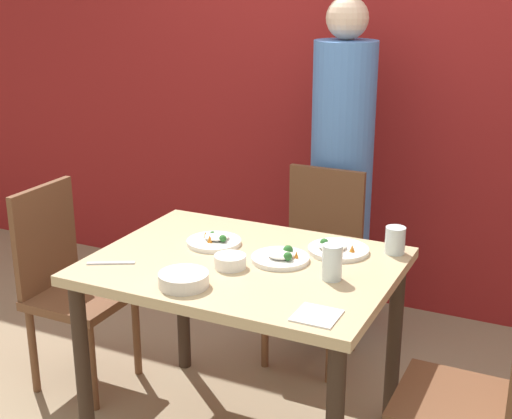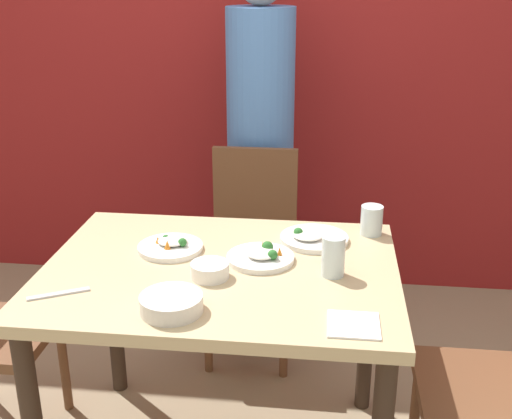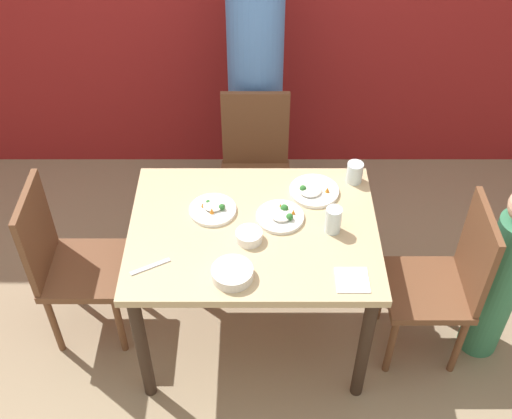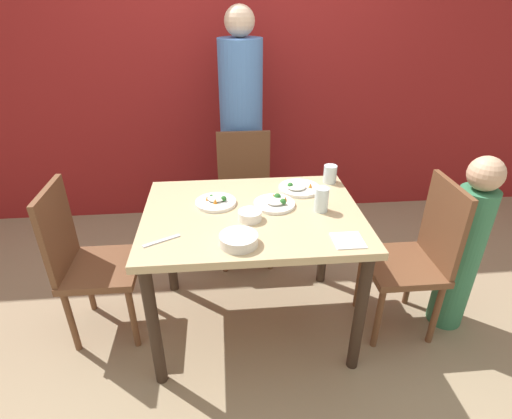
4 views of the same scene
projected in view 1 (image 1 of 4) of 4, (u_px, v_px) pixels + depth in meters
The scene contains 15 objects.
wall_back at pixel (368, 66), 3.82m from camera, with size 10.00×0.06×2.70m.
dining_table at pixel (244, 286), 2.74m from camera, with size 1.14×0.86×0.77m.
chair_adult_spot at pixel (317, 260), 3.45m from camera, with size 0.40×0.40×0.93m.
chair_child_spot at pixel (480, 392), 2.35m from camera, with size 0.40×0.40×0.93m.
chair_empty_left at pixel (68, 281), 3.21m from camera, with size 0.40×0.40×0.93m.
person_adult at pixel (341, 182), 3.63m from camera, with size 0.31×0.31×1.72m.
bowl_curry at pixel (184, 279), 2.48m from camera, with size 0.18×0.18×0.05m.
plate_rice_adult at pixel (281, 257), 2.71m from camera, with size 0.22×0.22×0.06m.
plate_rice_child at pixel (214, 241), 2.88m from camera, with size 0.22×0.22×0.05m.
plate_noodles at pixel (337, 249), 2.79m from camera, with size 0.24×0.24×0.05m.
bowl_rice_small at pixel (230, 261), 2.64m from camera, with size 0.12×0.12×0.05m.
glass_water_tall at pixel (395, 240), 2.77m from camera, with size 0.08×0.08×0.11m.
glass_water_short at pixel (332, 262), 2.53m from camera, with size 0.07×0.07×0.13m.
napkin_folded at pixel (317, 316), 2.27m from camera, with size 0.14×0.14×0.01m.
fork_steel at pixel (111, 263), 2.68m from camera, with size 0.17×0.10×0.01m.
Camera 1 is at (1.13, -2.25, 1.80)m, focal length 50.00 mm.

